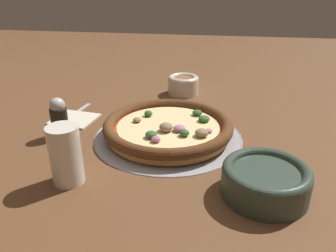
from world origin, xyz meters
name	(u,v)px	position (x,y,z in m)	size (l,w,h in m)	color
ground_plane	(168,137)	(0.00, 0.00, 0.00)	(3.00, 3.00, 0.00)	brown
pizza_tray	(168,136)	(0.00, 0.00, 0.00)	(0.36, 0.36, 0.01)	#9E9EA3
pizza	(168,127)	(0.00, 0.00, 0.03)	(0.32, 0.32, 0.04)	#BC7F42
bowl_near	(265,180)	(0.21, -0.20, 0.03)	(0.16, 0.16, 0.06)	#334238
bowl_far	(182,84)	(0.00, 0.33, 0.03)	(0.10, 0.10, 0.06)	beige
drinking_cup	(66,155)	(-0.16, -0.22, 0.06)	(0.06, 0.06, 0.12)	silver
napkin	(74,118)	(-0.27, 0.06, 0.00)	(0.13, 0.12, 0.01)	beige
fork	(70,117)	(-0.29, 0.08, 0.00)	(0.04, 0.19, 0.00)	#B7B7BC
pepper_shaker	(59,118)	(-0.26, -0.04, 0.05)	(0.04, 0.04, 0.10)	black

